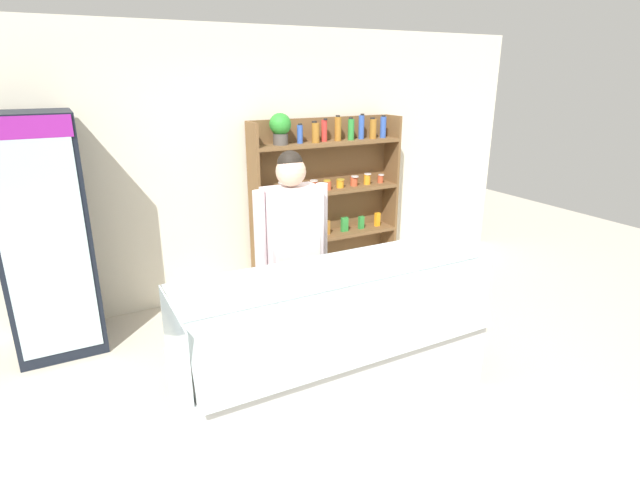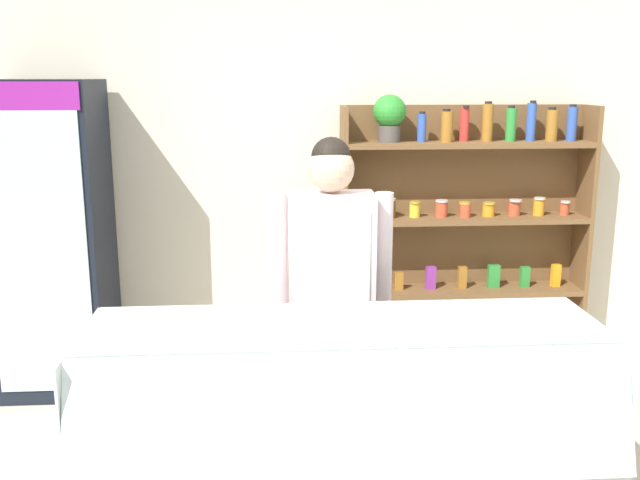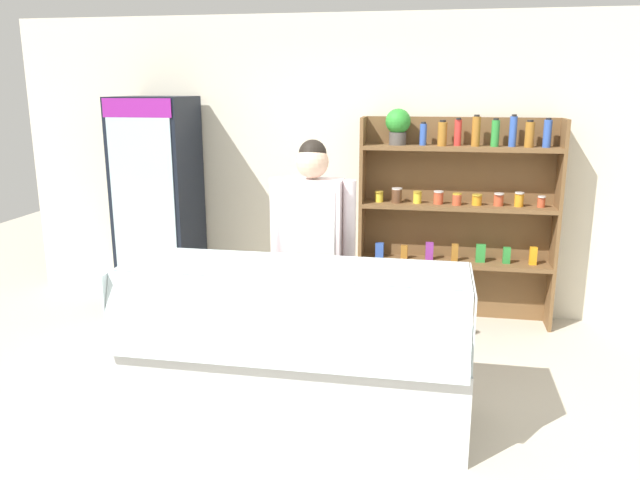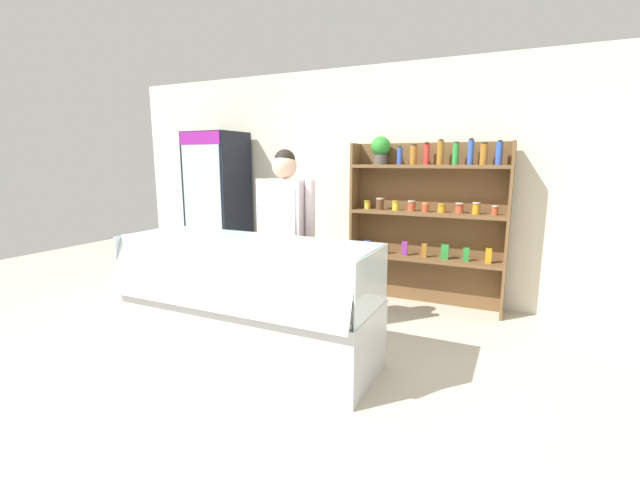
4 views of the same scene
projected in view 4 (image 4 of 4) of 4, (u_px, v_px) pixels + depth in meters
name	position (u px, v px, depth m)	size (l,w,h in m)	color
ground_plane	(269.00, 364.00, 3.45)	(12.00, 12.00, 0.00)	beige
back_wall	(365.00, 183.00, 5.19)	(6.80, 0.10, 2.70)	silver
drinks_fridge	(219.00, 209.00, 5.68)	(0.66, 0.63, 1.98)	black
shelving_unit	(424.00, 213.00, 4.73)	(1.70, 0.29, 1.89)	brown
deli_display_case	(247.00, 322.00, 3.51)	(2.15, 0.79, 1.01)	silver
shop_clerk	(285.00, 226.00, 3.96)	(0.61, 0.25, 1.72)	#2D2D38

